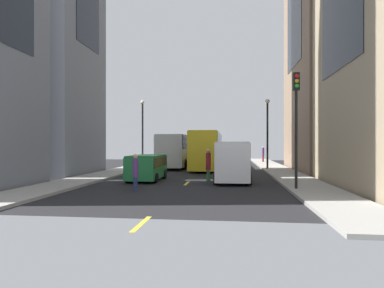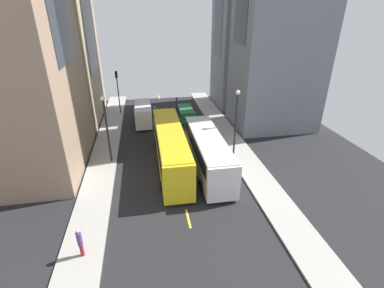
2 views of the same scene
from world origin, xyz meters
name	(u,v)px [view 1 (image 1 of 2)]	position (x,y,z in m)	size (l,w,h in m)	color
ground_plane	(202,170)	(0.00, 0.00, 0.00)	(40.64, 40.64, 0.00)	black
sidewalk_west	(129,169)	(-6.98, 0.00, 0.07)	(2.68, 44.00, 0.15)	#9E9B93
sidewalk_east	(278,170)	(6.98, 0.00, 0.07)	(2.68, 44.00, 0.15)	#9E9B93
lane_stripe_0	(141,224)	(0.00, -21.00, 0.01)	(0.16, 2.00, 0.01)	yellow
lane_stripe_1	(187,183)	(0.00, -10.50, 0.01)	(0.16, 2.00, 0.01)	yellow
lane_stripe_2	(202,170)	(0.00, 0.00, 0.01)	(0.16, 2.00, 0.01)	yellow
lane_stripe_3	(209,164)	(0.00, 10.50, 0.01)	(0.16, 2.00, 0.01)	yellow
lane_stripe_4	(213,160)	(0.00, 21.00, 0.01)	(0.16, 2.00, 0.01)	yellow
city_bus_white	(178,148)	(-2.90, 3.89, 2.01)	(2.80, 11.09, 3.35)	silver
streetcar_yellow	(208,147)	(0.38, 2.48, 2.12)	(2.70, 13.14, 3.59)	yellow
delivery_van_white	(232,158)	(2.79, -8.98, 1.51)	(2.25, 5.89, 2.58)	white
car_green_0	(147,166)	(-2.86, -9.21, 1.00)	(2.05, 4.32, 1.70)	#1E7238
pedestrian_crossing_near	(263,154)	(6.85, 12.80, 1.21)	(0.31, 0.31, 1.97)	maroon
pedestrian_walking_far	(208,164)	(1.25, -9.38, 1.14)	(0.32, 0.32, 2.12)	#336B38
pedestrian_waiting_curb	(135,171)	(-2.22, -14.08, 1.04)	(0.30, 0.30, 1.92)	navy
traffic_light_near_corner	(296,108)	(6.04, -13.34, 4.28)	(0.32, 0.44, 5.95)	black
streetlamp_near	(267,125)	(6.14, 1.00, 4.20)	(0.44, 0.44, 6.55)	black
streetlamp_far	(143,126)	(-6.14, 1.73, 4.28)	(0.44, 0.44, 6.71)	black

